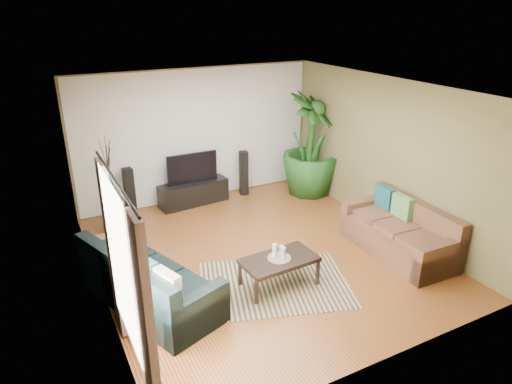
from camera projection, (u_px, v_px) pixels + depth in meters
floor at (262, 255)px, 7.48m from camera, size 5.50×5.50×0.00m
ceiling at (263, 89)px, 6.45m from camera, size 5.50×5.50×0.00m
wall_back at (198, 136)px, 9.22m from camera, size 5.00×0.00×5.00m
wall_front at (387, 262)px, 4.71m from camera, size 5.00×0.00×5.00m
wall_left at (92, 210)px, 5.90m from camera, size 0.00×5.50×5.50m
wall_right at (387, 155)px, 8.03m from camera, size 0.00×5.50×5.50m
backwall_panel at (198, 136)px, 9.22m from camera, size 4.90×0.00×4.90m
window_pane at (120, 264)px, 4.58m from camera, size 0.00×1.80×1.80m
curtain_near at (147, 325)px, 4.08m from camera, size 0.08×0.35×2.20m
curtain_far at (113, 251)px, 5.31m from camera, size 0.08×0.35×2.20m
curtain_rod at (114, 179)px, 4.26m from camera, size 0.03×1.90×0.03m
sofa_left at (150, 276)px, 6.14m from camera, size 1.60×2.34×0.85m
sofa_right at (398, 229)px, 7.42m from camera, size 0.95×1.99×0.85m
area_rug at (274, 284)px, 6.70m from camera, size 2.52×2.13×0.01m
coffee_table at (279, 272)px, 6.61m from camera, size 1.12×0.65×0.45m
candle_tray at (279, 258)px, 6.52m from camera, size 0.34×0.34×0.01m
candle_tall at (275, 251)px, 6.48m from camera, size 0.07×0.07×0.22m
candle_mid at (283, 253)px, 6.47m from camera, size 0.07×0.07×0.17m
candle_short at (281, 250)px, 6.57m from camera, size 0.07×0.07×0.14m
tv_stand at (194, 193)px, 9.34m from camera, size 1.45×0.55×0.47m
television at (192, 168)px, 9.13m from camera, size 1.04×0.06×0.61m
speaker_left at (130, 193)px, 8.70m from camera, size 0.19×0.20×0.97m
speaker_right at (244, 173)px, 9.74m from camera, size 0.22×0.23×0.95m
potted_plant at (311, 145)px, 9.57m from camera, size 1.70×1.70×2.15m
plant_pot at (309, 186)px, 9.92m from camera, size 0.40×0.40×0.31m
pedestal at (115, 222)px, 8.24m from camera, size 0.37×0.37×0.32m
vase at (113, 207)px, 8.12m from camera, size 0.30×0.30×0.41m
side_table at (110, 253)px, 7.05m from camera, size 0.51×0.51×0.50m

